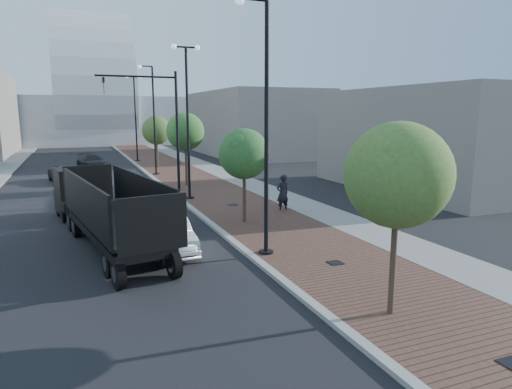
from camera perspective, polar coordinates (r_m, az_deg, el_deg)
name	(u,v)px	position (r m, az deg, el deg)	size (l,w,h in m)	color
sidewalk	(175,166)	(46.32, -10.19, 3.58)	(7.00, 140.00, 0.12)	#4C2D23
concrete_strip	(201,165)	(46.94, -6.96, 3.76)	(2.40, 140.00, 0.13)	slate
curb	(140,167)	(45.73, -14.49, 3.34)	(0.30, 140.00, 0.14)	gray
dump_truck	(94,205)	(21.67, -19.79, -1.22)	(4.24, 13.47, 2.95)	black
white_sedan	(169,234)	(18.00, -10.89, -4.91)	(1.43, 4.10, 1.35)	white
dark_car_mid	(67,174)	(38.25, -22.81, 2.44)	(2.17, 4.70, 1.31)	black
dark_car_far	(92,162)	(46.70, -20.03, 3.93)	(1.90, 4.67, 1.36)	black
pedestrian	(283,193)	(24.46, 3.38, 0.13)	(0.75, 0.49, 2.06)	black
streetlight_1	(264,141)	(16.37, 0.97, 6.80)	(1.44, 0.56, 9.21)	black
streetlight_2	(188,121)	(27.82, -8.62, 9.10)	(1.72, 0.56, 9.28)	black
streetlight_3	(153,125)	(39.58, -12.88, 8.59)	(1.44, 0.56, 9.21)	black
streetlight_4	(136,118)	(51.46, -14.97, 9.36)	(1.72, 0.56, 9.28)	black
traffic_mast	(163,118)	(30.56, -11.63, 9.41)	(5.09, 0.20, 8.00)	black
tree_0	(399,175)	(11.90, 17.57, 2.31)	(2.70, 2.70, 5.14)	#382619
tree_1	(245,154)	(21.53, -1.43, 5.13)	(2.45, 2.41, 4.62)	#382619
tree_2	(186,132)	(32.97, -8.86, 7.85)	(2.70, 2.70, 5.38)	#382619
tree_3	(157,130)	(44.74, -12.42, 7.90)	(2.74, 2.74, 5.05)	#382619
convention_center	(93,109)	(90.13, -19.86, 10.10)	(50.00, 30.00, 50.00)	#ABB0B5
commercial_block_ne	(253,123)	(59.26, -0.33, 8.99)	(12.00, 22.00, 8.00)	slate
commercial_block_e	(436,139)	(34.66, 21.75, 6.52)	(10.00, 16.00, 7.00)	slate
utility_cover_1	(335,263)	(16.31, 9.98, -8.49)	(0.50, 0.50, 0.02)	black
utility_cover_2	(233,205)	(25.96, -2.93, -1.30)	(0.50, 0.50, 0.02)	black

